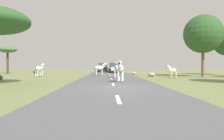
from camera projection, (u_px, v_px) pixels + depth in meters
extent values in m
plane|color=olive|center=(118.00, 88.00, 11.57)|extent=(90.00, 90.00, 0.00)
cube|color=#56595B|center=(114.00, 88.00, 11.57)|extent=(6.00, 64.00, 0.05)
cube|color=silver|center=(118.00, 99.00, 7.57)|extent=(0.16, 2.00, 0.01)
cube|color=silver|center=(113.00, 84.00, 13.56)|extent=(0.16, 2.00, 0.01)
cube|color=silver|center=(111.00, 79.00, 19.56)|extent=(0.16, 2.00, 0.01)
cube|color=silver|center=(110.00, 75.00, 25.56)|extent=(0.16, 2.00, 0.01)
cube|color=silver|center=(110.00, 74.00, 31.55)|extent=(0.16, 2.00, 0.01)
cube|color=silver|center=(109.00, 72.00, 37.55)|extent=(0.16, 2.00, 0.01)
ellipsoid|color=silver|center=(121.00, 69.00, 15.58)|extent=(0.63, 1.20, 0.54)
cylinder|color=silver|center=(118.00, 77.00, 15.24)|extent=(0.13, 0.13, 0.78)
cylinder|color=#28231E|center=(118.00, 82.00, 15.25)|extent=(0.15, 0.15, 0.05)
cylinder|color=silver|center=(122.00, 77.00, 15.20)|extent=(0.13, 0.13, 0.78)
cylinder|color=#28231E|center=(122.00, 82.00, 15.21)|extent=(0.15, 0.15, 0.05)
cylinder|color=silver|center=(119.00, 77.00, 15.98)|extent=(0.13, 0.13, 0.78)
cylinder|color=#28231E|center=(119.00, 81.00, 15.99)|extent=(0.15, 0.15, 0.05)
cylinder|color=silver|center=(123.00, 77.00, 15.94)|extent=(0.13, 0.13, 0.78)
cylinder|color=#28231E|center=(123.00, 81.00, 15.95)|extent=(0.15, 0.15, 0.05)
cylinder|color=silver|center=(120.00, 65.00, 15.03)|extent=(0.27, 0.43, 0.46)
cube|color=black|center=(120.00, 64.00, 15.03)|extent=(0.10, 0.38, 0.32)
ellipsoid|color=silver|center=(120.00, 63.00, 14.76)|extent=(0.28, 0.52, 0.25)
ellipsoid|color=black|center=(119.00, 63.00, 14.57)|extent=(0.17, 0.19, 0.15)
cone|color=silver|center=(119.00, 61.00, 14.89)|extent=(0.11, 0.11, 0.14)
cone|color=silver|center=(121.00, 61.00, 14.87)|extent=(0.11, 0.11, 0.14)
cylinder|color=black|center=(121.00, 70.00, 16.14)|extent=(0.07, 0.16, 0.46)
ellipsoid|color=silver|center=(99.00, 68.00, 24.73)|extent=(1.20, 0.70, 0.53)
cylinder|color=silver|center=(102.00, 73.00, 24.70)|extent=(0.14, 0.14, 0.77)
cylinder|color=#28231E|center=(102.00, 76.00, 24.71)|extent=(0.16, 0.16, 0.05)
cylinder|color=silver|center=(102.00, 73.00, 24.98)|extent=(0.14, 0.14, 0.77)
cylinder|color=#28231E|center=(102.00, 76.00, 24.99)|extent=(0.16, 0.16, 0.05)
cylinder|color=silver|center=(96.00, 73.00, 24.51)|extent=(0.14, 0.14, 0.77)
cylinder|color=#28231E|center=(96.00, 76.00, 24.52)|extent=(0.16, 0.16, 0.05)
cylinder|color=silver|center=(96.00, 73.00, 24.79)|extent=(0.14, 0.14, 0.77)
cylinder|color=#28231E|center=(96.00, 76.00, 24.80)|extent=(0.16, 0.16, 0.05)
cylinder|color=silver|center=(103.00, 65.00, 24.86)|extent=(0.44, 0.29, 0.45)
cube|color=black|center=(103.00, 65.00, 24.86)|extent=(0.37, 0.13, 0.31)
ellipsoid|color=silver|center=(106.00, 64.00, 24.93)|extent=(0.52, 0.31, 0.24)
ellipsoid|color=black|center=(107.00, 64.00, 24.98)|extent=(0.20, 0.18, 0.15)
cone|color=silver|center=(105.00, 63.00, 24.83)|extent=(0.11, 0.11, 0.14)
cone|color=silver|center=(104.00, 63.00, 24.96)|extent=(0.11, 0.11, 0.14)
cylinder|color=black|center=(95.00, 69.00, 24.59)|extent=(0.16, 0.08, 0.45)
ellipsoid|color=silver|center=(116.00, 68.00, 20.20)|extent=(0.53, 1.15, 0.53)
cylinder|color=silver|center=(115.00, 74.00, 19.85)|extent=(0.12, 0.12, 0.76)
cylinder|color=#28231E|center=(115.00, 78.00, 19.86)|extent=(0.14, 0.14, 0.05)
cylinder|color=silver|center=(118.00, 74.00, 19.84)|extent=(0.12, 0.12, 0.76)
cylinder|color=#28231E|center=(118.00, 78.00, 19.84)|extent=(0.14, 0.14, 0.05)
cylinder|color=silver|center=(115.00, 74.00, 20.58)|extent=(0.12, 0.12, 0.76)
cylinder|color=#28231E|center=(115.00, 78.00, 20.59)|extent=(0.14, 0.14, 0.05)
cylinder|color=silver|center=(118.00, 74.00, 20.57)|extent=(0.12, 0.12, 0.76)
cylinder|color=#28231E|center=(118.00, 78.00, 20.58)|extent=(0.14, 0.14, 0.05)
cylinder|color=silver|center=(116.00, 65.00, 19.65)|extent=(0.23, 0.42, 0.45)
cube|color=black|center=(116.00, 65.00, 19.65)|extent=(0.07, 0.37, 0.31)
ellipsoid|color=silver|center=(116.00, 64.00, 19.39)|extent=(0.24, 0.50, 0.24)
ellipsoid|color=black|center=(116.00, 64.00, 19.19)|extent=(0.16, 0.18, 0.15)
cone|color=silver|center=(115.00, 62.00, 19.51)|extent=(0.10, 0.10, 0.14)
cone|color=silver|center=(117.00, 62.00, 19.50)|extent=(0.10, 0.10, 0.14)
cylinder|color=black|center=(117.00, 69.00, 20.76)|extent=(0.05, 0.16, 0.45)
ellipsoid|color=silver|center=(39.00, 68.00, 23.38)|extent=(0.84, 1.20, 0.53)
cylinder|color=silver|center=(42.00, 73.00, 23.69)|extent=(0.15, 0.15, 0.76)
cylinder|color=#28231E|center=(42.00, 77.00, 23.69)|extent=(0.17, 0.17, 0.05)
cylinder|color=silver|center=(40.00, 73.00, 23.79)|extent=(0.15, 0.15, 0.76)
cylinder|color=#28231E|center=(40.00, 76.00, 23.79)|extent=(0.17, 0.17, 0.05)
cylinder|color=silver|center=(38.00, 74.00, 23.00)|extent=(0.15, 0.15, 0.76)
cylinder|color=#28231E|center=(38.00, 77.00, 23.01)|extent=(0.17, 0.17, 0.05)
cylinder|color=silver|center=(36.00, 74.00, 23.10)|extent=(0.15, 0.15, 0.76)
cylinder|color=#28231E|center=(36.00, 77.00, 23.11)|extent=(0.17, 0.17, 0.05)
cylinder|color=silver|center=(42.00, 66.00, 23.88)|extent=(0.34, 0.45, 0.45)
cube|color=black|center=(42.00, 65.00, 23.87)|extent=(0.18, 0.36, 0.31)
ellipsoid|color=silver|center=(44.00, 65.00, 24.12)|extent=(0.37, 0.53, 0.24)
ellipsoid|color=black|center=(45.00, 65.00, 24.30)|extent=(0.20, 0.21, 0.15)
cone|color=silver|center=(43.00, 64.00, 23.98)|extent=(0.12, 0.12, 0.14)
cone|color=silver|center=(42.00, 64.00, 24.03)|extent=(0.12, 0.12, 0.14)
cylinder|color=black|center=(36.00, 69.00, 22.86)|extent=(0.10, 0.16, 0.45)
ellipsoid|color=silver|center=(173.00, 70.00, 20.96)|extent=(1.01, 0.75, 0.44)
cylinder|color=silver|center=(170.00, 75.00, 20.93)|extent=(0.13, 0.13, 0.64)
cylinder|color=#28231E|center=(170.00, 78.00, 20.94)|extent=(0.14, 0.14, 0.04)
cylinder|color=silver|center=(172.00, 75.00, 20.72)|extent=(0.13, 0.13, 0.64)
cylinder|color=#28231E|center=(172.00, 78.00, 20.73)|extent=(0.14, 0.14, 0.04)
cylinder|color=silver|center=(174.00, 75.00, 21.22)|extent=(0.13, 0.13, 0.64)
cylinder|color=#28231E|center=(174.00, 78.00, 21.22)|extent=(0.14, 0.14, 0.04)
cylinder|color=silver|center=(176.00, 75.00, 21.01)|extent=(0.13, 0.13, 0.64)
cylinder|color=#28231E|center=(176.00, 78.00, 21.01)|extent=(0.14, 0.14, 0.04)
cylinder|color=silver|center=(170.00, 68.00, 20.74)|extent=(0.38, 0.30, 0.38)
cube|color=black|center=(170.00, 67.00, 20.74)|extent=(0.29, 0.17, 0.26)
ellipsoid|color=silver|center=(168.00, 67.00, 20.64)|extent=(0.44, 0.33, 0.20)
ellipsoid|color=black|center=(167.00, 67.00, 20.56)|extent=(0.18, 0.17, 0.12)
cone|color=silver|center=(168.00, 66.00, 20.74)|extent=(0.10, 0.10, 0.12)
cone|color=silver|center=(169.00, 66.00, 20.63)|extent=(0.10, 0.10, 0.12)
cylinder|color=black|center=(176.00, 71.00, 21.18)|extent=(0.13, 0.09, 0.38)
cube|color=black|center=(103.00, 69.00, 40.81)|extent=(1.87, 4.23, 0.80)
cube|color=#334751|center=(103.00, 65.00, 40.60)|extent=(1.68, 2.23, 0.76)
cube|color=black|center=(103.00, 70.00, 42.98)|extent=(1.71, 0.19, 0.24)
cylinder|color=black|center=(107.00, 70.00, 42.20)|extent=(0.23, 0.68, 0.68)
cylinder|color=black|center=(98.00, 70.00, 42.13)|extent=(0.23, 0.68, 0.68)
cylinder|color=black|center=(107.00, 70.00, 39.51)|extent=(0.23, 0.68, 0.68)
cylinder|color=black|center=(98.00, 70.00, 39.43)|extent=(0.23, 0.68, 0.68)
cube|color=white|center=(115.00, 69.00, 35.95)|extent=(2.11, 4.32, 0.80)
cube|color=#334751|center=(115.00, 65.00, 36.13)|extent=(1.80, 2.32, 0.76)
cube|color=black|center=(116.00, 71.00, 33.81)|extent=(1.72, 0.29, 0.24)
cylinder|color=black|center=(111.00, 71.00, 34.52)|extent=(0.27, 0.69, 0.68)
cylinder|color=black|center=(121.00, 71.00, 34.70)|extent=(0.27, 0.69, 0.68)
cylinder|color=black|center=(109.00, 71.00, 37.21)|extent=(0.27, 0.69, 0.68)
cylinder|color=black|center=(119.00, 71.00, 37.39)|extent=(0.27, 0.69, 0.68)
cylinder|color=brown|center=(203.00, 63.00, 23.42)|extent=(0.32, 0.32, 3.18)
sphere|color=#2D5628|center=(203.00, 34.00, 23.34)|extent=(4.40, 4.40, 4.40)
cylinder|color=#4C3823|center=(8.00, 63.00, 33.08)|extent=(0.33, 0.33, 3.39)
ellipsoid|color=#4C7038|center=(8.00, 50.00, 33.03)|extent=(2.96, 2.96, 1.04)
ellipsoid|color=#2D5628|center=(36.00, 72.00, 33.07)|extent=(0.93, 0.84, 0.56)
ellipsoid|color=#A89E8C|center=(152.00, 74.00, 24.01)|extent=(0.85, 0.78, 0.50)
ellipsoid|color=#A89E8C|center=(134.00, 73.00, 29.21)|extent=(0.73, 0.61, 0.42)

